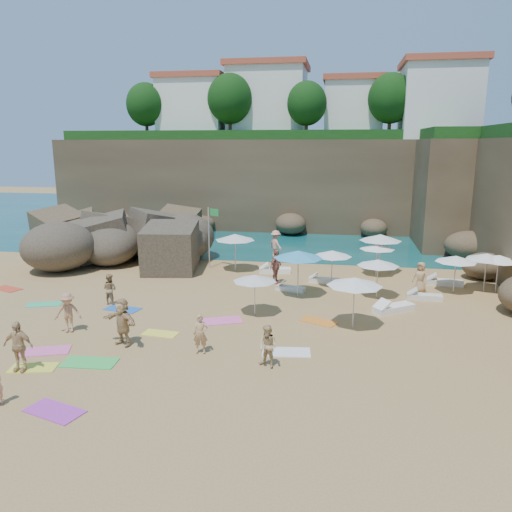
% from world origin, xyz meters
% --- Properties ---
extents(ground, '(120.00, 120.00, 0.00)m').
position_xyz_m(ground, '(0.00, 0.00, 0.00)').
color(ground, tan).
rests_on(ground, ground).
extents(seawater, '(120.00, 120.00, 0.00)m').
position_xyz_m(seawater, '(0.00, 30.00, 0.00)').
color(seawater, '#0C4751').
rests_on(seawater, ground).
extents(cliff_back, '(44.00, 8.00, 8.00)m').
position_xyz_m(cliff_back, '(2.00, 25.00, 4.00)').
color(cliff_back, brown).
rests_on(cliff_back, ground).
extents(cliff_corner, '(10.00, 12.00, 8.00)m').
position_xyz_m(cliff_corner, '(17.00, 20.00, 4.00)').
color(cliff_corner, brown).
rests_on(cliff_corner, ground).
extents(rock_promontory, '(12.00, 7.00, 2.00)m').
position_xyz_m(rock_promontory, '(-11.00, 16.00, 0.00)').
color(rock_promontory, brown).
rests_on(rock_promontory, ground).
extents(clifftop_buildings, '(28.48, 9.48, 7.00)m').
position_xyz_m(clifftop_buildings, '(2.96, 25.79, 11.24)').
color(clifftop_buildings, white).
rests_on(clifftop_buildings, cliff_back).
extents(clifftop_trees, '(35.60, 23.82, 4.40)m').
position_xyz_m(clifftop_trees, '(4.78, 19.52, 11.26)').
color(clifftop_trees, '#11380F').
rests_on(clifftop_trees, ground).
extents(marina_masts, '(3.10, 0.10, 6.00)m').
position_xyz_m(marina_masts, '(-16.50, 30.00, 3.00)').
color(marina_masts, white).
rests_on(marina_masts, ground).
extents(rock_outcrop, '(10.18, 8.35, 3.64)m').
position_xyz_m(rock_outcrop, '(-6.55, 8.13, 0.00)').
color(rock_outcrop, brown).
rests_on(rock_outcrop, ground).
extents(flag_pole, '(0.73, 0.32, 3.86)m').
position_xyz_m(flag_pole, '(-1.69, 7.83, 2.46)').
color(flag_pole, silver).
rests_on(flag_pole, ground).
extents(parasol_0, '(2.43, 2.43, 2.30)m').
position_xyz_m(parasol_0, '(-0.06, 7.42, 2.11)').
color(parasol_0, silver).
rests_on(parasol_0, ground).
extents(parasol_1, '(2.05, 2.05, 1.94)m').
position_xyz_m(parasol_1, '(8.44, 7.63, 1.78)').
color(parasol_1, silver).
rests_on(parasol_1, ground).
extents(parasol_2, '(2.13, 2.13, 2.02)m').
position_xyz_m(parasol_2, '(5.87, 4.96, 1.85)').
color(parasol_2, silver).
rests_on(parasol_2, ground).
extents(parasol_3, '(2.51, 2.51, 2.37)m').
position_xyz_m(parasol_3, '(8.65, 8.42, 2.18)').
color(parasol_3, silver).
rests_on(parasol_3, ground).
extents(parasol_4, '(2.13, 2.13, 2.01)m').
position_xyz_m(parasol_4, '(14.47, 5.30, 1.85)').
color(parasol_4, silver).
rests_on(parasol_4, ground).
extents(parasol_5, '(2.10, 2.10, 1.99)m').
position_xyz_m(parasol_5, '(8.20, 3.29, 1.83)').
color(parasol_5, silver).
rests_on(parasol_5, ground).
extents(parasol_7, '(2.11, 2.11, 2.00)m').
position_xyz_m(parasol_7, '(12.24, 4.81, 1.83)').
color(parasol_7, silver).
rests_on(parasol_7, ground).
extents(parasol_8, '(2.16, 2.16, 2.04)m').
position_xyz_m(parasol_8, '(13.93, 5.48, 1.87)').
color(parasol_8, silver).
rests_on(parasol_8, ground).
extents(parasol_9, '(2.01, 2.01, 1.90)m').
position_xyz_m(parasol_9, '(2.52, -0.34, 1.74)').
color(parasol_9, silver).
rests_on(parasol_9, ground).
extents(parasol_10, '(2.54, 2.54, 2.40)m').
position_xyz_m(parasol_10, '(4.21, 2.86, 2.20)').
color(parasol_10, silver).
rests_on(parasol_10, ground).
extents(parasol_11, '(2.35, 2.35, 2.22)m').
position_xyz_m(parasol_11, '(6.93, -1.25, 2.04)').
color(parasol_11, silver).
rests_on(parasol_11, ground).
extents(lounger_0, '(1.99, 0.96, 0.30)m').
position_xyz_m(lounger_0, '(2.43, 7.34, 0.15)').
color(lounger_0, white).
rests_on(lounger_0, ground).
extents(lounger_1, '(1.74, 0.66, 0.27)m').
position_xyz_m(lounger_1, '(10.57, 3.38, 0.13)').
color(lounger_1, silver).
rests_on(lounger_1, ground).
extents(lounger_2, '(1.68, 0.64, 0.26)m').
position_xyz_m(lounger_2, '(5.43, 5.65, 0.13)').
color(lounger_2, white).
rests_on(lounger_2, ground).
extents(lounger_3, '(1.64, 0.86, 0.24)m').
position_xyz_m(lounger_3, '(3.75, 3.71, 0.12)').
color(lounger_3, white).
rests_on(lounger_3, ground).
extents(lounger_4, '(2.01, 0.86, 0.30)m').
position_xyz_m(lounger_4, '(12.06, 6.25, 0.15)').
color(lounger_4, silver).
rests_on(lounger_4, ground).
extents(lounger_5, '(2.06, 1.76, 0.32)m').
position_xyz_m(lounger_5, '(8.85, 1.15, 0.16)').
color(lounger_5, white).
rests_on(lounger_5, ground).
extents(towel_1, '(1.99, 1.44, 0.03)m').
position_xyz_m(towel_1, '(-4.60, -5.78, 0.02)').
color(towel_1, pink).
rests_on(towel_1, ground).
extents(towel_3, '(2.00, 1.10, 0.03)m').
position_xyz_m(towel_3, '(-2.44, -6.45, 0.02)').
color(towel_3, green).
rests_on(towel_3, ground).
extents(towel_4, '(1.71, 1.11, 0.03)m').
position_xyz_m(towel_4, '(-4.19, -7.17, 0.01)').
color(towel_4, yellow).
rests_on(towel_4, ground).
extents(towel_6, '(1.94, 1.35, 0.03)m').
position_xyz_m(towel_6, '(-1.83, -9.71, 0.02)').
color(towel_6, '#B437B3').
rests_on(towel_6, ground).
extents(towel_7, '(1.78, 1.31, 0.03)m').
position_xyz_m(towel_7, '(-11.39, 1.45, 0.01)').
color(towel_7, red).
rests_on(towel_7, ground).
extents(towel_8, '(1.80, 1.16, 0.03)m').
position_xyz_m(towel_8, '(-3.80, -0.66, 0.01)').
color(towel_8, blue).
rests_on(towel_8, ground).
extents(towel_9, '(2.14, 1.62, 0.03)m').
position_xyz_m(towel_9, '(1.15, -1.47, 0.02)').
color(towel_9, pink).
rests_on(towel_9, ground).
extents(towel_10, '(1.79, 1.39, 0.03)m').
position_xyz_m(towel_10, '(5.46, -0.80, 0.01)').
color(towel_10, orange).
rests_on(towel_10, ground).
extents(towel_11, '(1.79, 1.29, 0.03)m').
position_xyz_m(towel_11, '(-7.88, -0.65, 0.01)').
color(towel_11, '#35BB7B').
rests_on(towel_11, ground).
extents(towel_12, '(1.51, 0.87, 0.03)m').
position_xyz_m(towel_12, '(-0.93, -3.34, 0.01)').
color(towel_12, '#FFF043').
rests_on(towel_12, ground).
extents(towel_13, '(1.89, 1.10, 0.03)m').
position_xyz_m(towel_13, '(4.42, -4.34, 0.02)').
color(towel_13, white).
rests_on(towel_13, ground).
extents(person_stand_1, '(0.83, 0.70, 1.52)m').
position_xyz_m(person_stand_1, '(-4.73, -0.00, 0.76)').
color(person_stand_1, '#A37F51').
rests_on(person_stand_1, ground).
extents(person_stand_2, '(1.20, 1.26, 1.91)m').
position_xyz_m(person_stand_2, '(1.93, 11.38, 0.95)').
color(person_stand_2, '#E69E82').
rests_on(person_stand_2, ground).
extents(person_stand_3, '(0.86, 1.23, 1.94)m').
position_xyz_m(person_stand_3, '(2.77, 5.05, 0.97)').
color(person_stand_3, '#A66253').
rests_on(person_stand_3, ground).
extents(person_stand_4, '(0.91, 0.82, 1.65)m').
position_xyz_m(person_stand_4, '(10.50, 4.57, 0.82)').
color(person_stand_4, tan).
rests_on(person_stand_4, ground).
extents(person_stand_5, '(1.55, 1.09, 1.64)m').
position_xyz_m(person_stand_5, '(-4.26, 7.57, 0.82)').
color(person_stand_5, tan).
rests_on(person_stand_5, ground).
extents(person_lie_0, '(1.51, 1.90, 0.44)m').
position_xyz_m(person_lie_0, '(-4.74, -3.80, 0.22)').
color(person_lie_0, tan).
rests_on(person_lie_0, ground).
extents(person_lie_1, '(1.15, 1.84, 0.43)m').
position_xyz_m(person_lie_1, '(-4.48, -7.45, 0.22)').
color(person_lie_1, tan).
rests_on(person_lie_1, ground).
extents(person_lie_3, '(2.34, 2.41, 0.50)m').
position_xyz_m(person_lie_3, '(-1.93, -4.70, 0.25)').
color(person_lie_3, tan).
rests_on(person_lie_3, ground).
extents(person_lie_4, '(0.71, 1.54, 0.36)m').
position_xyz_m(person_lie_4, '(1.27, -4.93, 0.18)').
color(person_lie_4, tan).
rests_on(person_lie_4, ground).
extents(person_lie_5, '(1.34, 1.68, 0.57)m').
position_xyz_m(person_lie_5, '(3.92, -5.72, 0.29)').
color(person_lie_5, tan).
rests_on(person_lie_5, ground).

